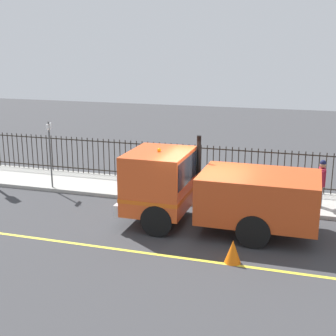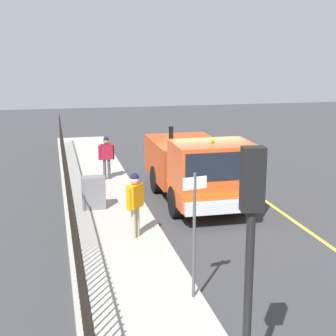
{
  "view_description": "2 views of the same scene",
  "coord_description": "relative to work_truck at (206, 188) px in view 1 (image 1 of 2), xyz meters",
  "views": [
    {
      "loc": [
        -13.22,
        -2.98,
        5.48
      ],
      "look_at": [
        1.65,
        1.64,
        1.38
      ],
      "focal_mm": 50.25,
      "sensor_mm": 36.0,
      "label": 1
    },
    {
      "loc": [
        4.65,
        15.47,
        4.99
      ],
      "look_at": [
        1.15,
        0.19,
        1.31
      ],
      "focal_mm": 54.35,
      "sensor_mm": 36.0,
      "label": 2
    }
  ],
  "objects": [
    {
      "name": "ground_plane",
      "position": [
        -0.1,
        0.04,
        -1.28
      ],
      "size": [
        57.96,
        57.96,
        0.0
      ],
      "primitive_type": "plane",
      "color": "#38383A",
      "rests_on": "ground"
    },
    {
      "name": "sidewalk_slab",
      "position": [
        3.05,
        0.04,
        -1.22
      ],
      "size": [
        2.56,
        26.35,
        0.13
      ],
      "primitive_type": "cube",
      "color": "#A3A099",
      "rests_on": "ground"
    },
    {
      "name": "lane_marking",
      "position": [
        -2.3,
        0.04,
        -1.28
      ],
      "size": [
        0.12,
        23.71,
        0.01
      ],
      "primitive_type": "cube",
      "color": "yellow",
      "rests_on": "ground"
    },
    {
      "name": "work_truck",
      "position": [
        0.0,
        0.0,
        0.0
      ],
      "size": [
        2.41,
        5.9,
        2.67
      ],
      "rotation": [
        0.0,
        0.0,
        0.0
      ],
      "color": "#D84C1E",
      "rests_on": "ground"
    },
    {
      "name": "worker_standing",
      "position": [
        2.56,
        2.96,
        -0.08
      ],
      "size": [
        0.5,
        0.51,
        1.74
      ],
      "rotation": [
        0.0,
        0.0,
        -2.31
      ],
      "color": "orange",
      "rests_on": "sidewalk_slab"
    },
    {
      "name": "pedestrian_distant",
      "position": [
        2.62,
        -3.38,
        -0.14
      ],
      "size": [
        0.61,
        0.24,
        1.64
      ],
      "rotation": [
        0.0,
        0.0,
        3.21
      ],
      "color": "maroon",
      "rests_on": "sidewalk_slab"
    },
    {
      "name": "iron_fence",
      "position": [
        4.2,
        0.04,
        -0.37
      ],
      "size": [
        0.04,
        22.43,
        1.55
      ],
      "color": "black",
      "rests_on": "sidewalk_slab"
    },
    {
      "name": "utility_cabinet",
      "position": [
        3.42,
        0.22,
        -0.64
      ],
      "size": [
        0.71,
        0.39,
        1.02
      ],
      "primitive_type": "cube",
      "color": "slate",
      "rests_on": "sidewalk_slab"
    },
    {
      "name": "traffic_cone",
      "position": [
        -2.17,
        -1.23,
        -0.98
      ],
      "size": [
        0.43,
        0.43,
        0.62
      ],
      "primitive_type": "cone",
      "color": "orange",
      "rests_on": "ground"
    },
    {
      "name": "street_sign",
      "position": [
        1.97,
        6.5,
        0.43
      ],
      "size": [
        0.5,
        0.13,
        2.56
      ],
      "color": "#4C4C4C",
      "rests_on": "sidewalk_slab"
    }
  ]
}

